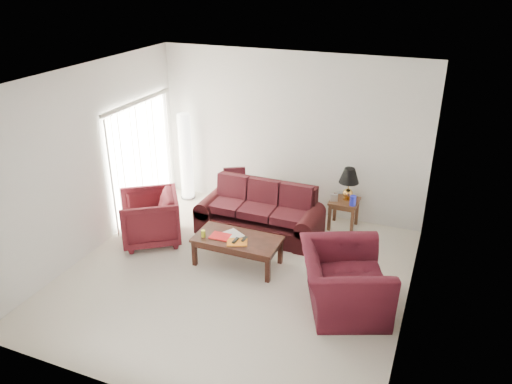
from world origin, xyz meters
TOP-DOWN VIEW (x-y plane):
  - floor at (0.00, 0.00)m, footprint 5.00×5.00m
  - blinds at (-2.42, 1.30)m, footprint 0.10×2.00m
  - sofa at (-0.15, 1.38)m, footprint 2.23×1.14m
  - throw_pillow at (-0.90, 1.99)m, footprint 0.45×0.37m
  - end_table at (1.16, 2.15)m, footprint 0.50×0.50m
  - table_lamp at (1.20, 2.21)m, footprint 0.45×0.45m
  - clock at (0.99, 2.04)m, footprint 0.14×0.09m
  - blue_canister at (1.33, 2.00)m, footprint 0.13×0.13m
  - picture_frame at (1.06, 2.27)m, footprint 0.17×0.19m
  - floor_lamp at (-2.04, 2.20)m, footprint 0.38×0.38m
  - armchair_left at (-1.77, 0.44)m, footprint 1.32×1.31m
  - armchair_right at (1.68, -0.11)m, footprint 1.54×1.62m
  - coffee_table at (-0.10, 0.33)m, footprint 1.48×1.02m
  - magazine_red at (-0.36, 0.26)m, footprint 0.32×0.24m
  - magazine_white at (-0.20, 0.39)m, footprint 0.38×0.35m
  - magazine_orange at (-0.05, 0.20)m, footprint 0.37×0.33m
  - remote_a at (-0.08, 0.21)m, footprint 0.05×0.17m
  - remote_b at (0.03, 0.30)m, footprint 0.05×0.15m
  - yellow_glass at (-0.61, 0.17)m, footprint 0.08×0.08m

SIDE VIEW (x-z plane):
  - floor at x=0.00m, z-range 0.00..0.00m
  - coffee_table at x=-0.10m, z-range 0.00..0.47m
  - end_table at x=1.16m, z-range 0.00..0.54m
  - armchair_right at x=1.68m, z-range 0.00..0.84m
  - armchair_left at x=-1.77m, z-range 0.00..0.87m
  - sofa at x=-0.15m, z-range 0.00..0.88m
  - magazine_white at x=-0.20m, z-range 0.47..0.49m
  - magazine_orange at x=-0.05m, z-range 0.47..0.49m
  - magazine_red at x=-0.36m, z-range 0.47..0.49m
  - remote_b at x=0.03m, z-range 0.49..0.50m
  - remote_a at x=-0.08m, z-range 0.49..0.51m
  - yellow_glass at x=-0.61m, z-range 0.47..0.58m
  - clock at x=0.99m, z-range 0.54..0.67m
  - picture_frame at x=1.06m, z-range 0.59..0.65m
  - blue_canister at x=1.33m, z-range 0.54..0.72m
  - throw_pillow at x=-0.90m, z-range 0.48..0.90m
  - table_lamp at x=1.20m, z-range 0.54..1.13m
  - floor_lamp at x=-2.04m, z-range 0.00..1.77m
  - blinds at x=-2.42m, z-range 0.00..2.16m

